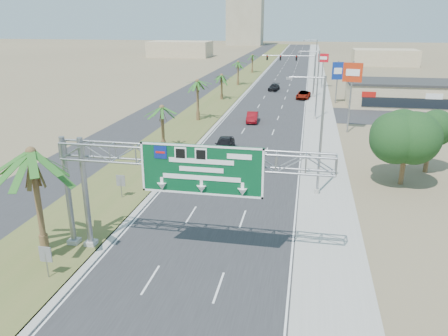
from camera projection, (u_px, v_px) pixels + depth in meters
road at (286, 74)px, 120.43m from camera, size 12.00×300.00×0.02m
sidewalk_right at (318, 74)px, 118.89m from camera, size 4.00×300.00×0.10m
median_grass at (250, 73)px, 122.20m from camera, size 7.00×300.00×0.12m
opposing_road at (226, 72)px, 123.47m from camera, size 8.00×300.00×0.02m
sign_gantry at (177, 165)px, 25.66m from camera, size 16.75×1.24×7.50m
palm_near at (31, 153)px, 25.04m from camera, size 5.70×5.70×8.35m
palm_row_b at (162, 108)px, 48.06m from camera, size 3.99×3.99×5.95m
palm_row_c at (197, 82)px, 62.68m from camera, size 3.99×3.99×6.75m
palm_row_d at (222, 76)px, 79.81m from camera, size 3.99×3.99×5.45m
palm_row_e at (238, 62)px, 97.25m from camera, size 3.99×3.99×6.15m
palm_row_f at (252, 56)px, 120.61m from camera, size 3.99×3.99×5.75m
streetlight_near at (318, 141)px, 35.82m from camera, size 3.27×0.44×10.00m
streetlight_mid at (316, 88)px, 63.70m from camera, size 3.27×0.44×10.00m
streetlight_far at (315, 64)px, 97.16m from camera, size 3.27×0.44×10.00m
signal_mast at (304, 71)px, 82.60m from camera, size 10.28×0.71×8.00m
store_building at (401, 94)px, 74.95m from camera, size 18.00×10.00×4.00m
oak_near at (407, 136)px, 38.21m from camera, size 4.50×4.50×6.80m
oak_far at (431, 134)px, 41.62m from camera, size 3.50×3.50×5.60m
median_signback_a at (46, 257)px, 24.70m from camera, size 0.75×0.08×2.08m
median_signback_b at (121, 182)px, 35.98m from camera, size 0.75×0.08×2.08m
tower_distant at (245, 13)px, 250.62m from camera, size 20.00×16.00×35.00m
building_distant_left at (180, 49)px, 173.98m from camera, size 24.00×14.00×6.00m
building_distant_right at (384, 57)px, 142.14m from camera, size 20.00×12.00×5.00m
car_left_lane at (224, 145)px, 49.10m from camera, size 2.11×4.95×1.67m
car_mid_lane at (252, 117)px, 63.34m from camera, size 1.81×4.53×1.46m
car_right_lane at (303, 95)px, 82.07m from camera, size 2.86×5.33×1.42m
car_far at (274, 87)px, 91.61m from camera, size 2.42×4.78×1.33m
pole_sign_red_near at (352, 77)px, 55.47m from camera, size 2.41×0.75×9.22m
pole_sign_blue at (338, 72)px, 76.18m from camera, size 2.02×0.75×7.39m
pole_sign_red_far at (323, 60)px, 93.30m from camera, size 2.22×0.64×7.50m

